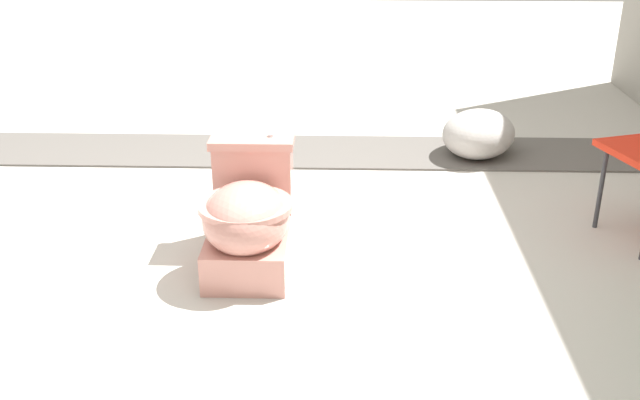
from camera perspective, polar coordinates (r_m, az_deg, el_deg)
ground_plane at (r=3.35m, az=-5.13°, el=-4.10°), size 14.00×14.00×0.00m
gravel_strip at (r=4.52m, az=3.05°, el=3.67°), size 0.56×8.00×0.01m
toilet at (r=3.18m, az=-5.42°, el=-1.27°), size 0.63×0.39×0.52m
boulder_near at (r=4.52m, az=11.99°, el=4.95°), size 0.63×0.61×0.28m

